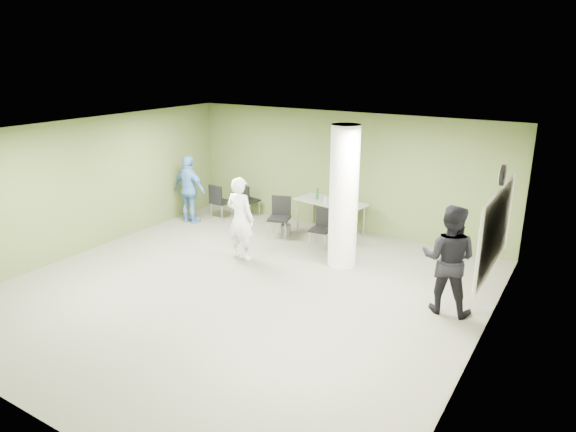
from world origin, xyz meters
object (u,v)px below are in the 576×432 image
Objects in this scene: woman_white at (240,219)px; man_blue at (190,190)px; folding_table at (330,203)px; chair_back_left at (219,199)px; man_black at (449,259)px.

woman_white is 1.02× the size of man_blue.
chair_back_left is (-2.89, -0.52, -0.21)m from folding_table.
woman_white is at bearing -4.59° from man_black.
man_blue is at bearing -14.80° from man_black.
man_black reaches higher than folding_table.
man_blue reaches higher than chair_back_left.
man_black is at bearing 179.31° from woman_white.
woman_white is at bearing 142.58° from chair_back_left.
chair_back_left is at bearing -41.48° from woman_white.
woman_white is at bearing -100.51° from folding_table.
chair_back_left is 0.52× the size of woman_white.
man_blue reaches higher than folding_table.
folding_table is 2.50m from woman_white.
man_blue is (-2.49, 1.25, -0.01)m from woman_white.
folding_table is 1.01× the size of woman_white.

